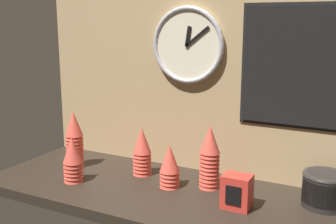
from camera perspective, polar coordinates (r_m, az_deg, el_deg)
name	(u,v)px	position (r cm, az deg, el deg)	size (l,w,h in cm)	color
ground_plane	(186,198)	(160.59, 2.44, -11.55)	(160.00, 56.00, 4.00)	black
wall_tiled_back	(215,47)	(171.49, 6.39, 8.77)	(160.00, 3.00, 105.00)	tan
cup_stack_center_left	(142,151)	(174.75, -3.54, -5.32)	(7.78, 7.78, 20.05)	#DB4C3D
cup_stack_center_right	(210,157)	(160.93, 5.66, -6.07)	(7.78, 7.78, 24.69)	#DB4C3D
cup_stack_center	(170,166)	(162.05, 0.22, -7.32)	(7.78, 7.78, 16.95)	#DB4C3D
cup_stack_left	(73,159)	(171.49, -12.78, -6.24)	(7.78, 7.78, 18.50)	#DB4C3D
cup_stack_far_left	(74,139)	(187.59, -12.57, -3.61)	(7.78, 7.78, 24.69)	#DB4C3D
bowl_stack_far_right	(325,189)	(156.58, 20.50, -9.71)	(15.66, 15.66, 12.05)	black
wall_clock	(188,45)	(172.80, 2.68, 9.04)	(31.34, 2.70, 31.34)	beige
menu_board	(304,67)	(160.66, 17.95, 5.80)	(46.60, 1.32, 45.94)	black
napkin_dispenser	(237,192)	(147.73, 9.30, -10.59)	(9.76, 7.84, 11.74)	red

